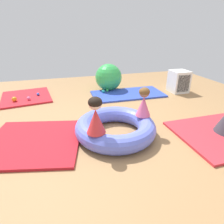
# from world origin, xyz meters

# --- Properties ---
(ground_plane) EXTENTS (8.00, 8.00, 0.00)m
(ground_plane) POSITION_xyz_m (0.00, 0.00, 0.00)
(ground_plane) COLOR #9E7549
(gym_mat_near_left) EXTENTS (1.60, 1.52, 0.04)m
(gym_mat_near_left) POSITION_xyz_m (-1.30, 0.03, 0.02)
(gym_mat_near_left) COLOR #B21923
(gym_mat_near_left) RESTS_ON ground
(gym_mat_far_left) EXTENTS (1.26, 1.36, 0.04)m
(gym_mat_far_left) POSITION_xyz_m (-1.66, 2.20, 0.02)
(gym_mat_far_left) COLOR red
(gym_mat_far_left) RESTS_ON ground
(gym_mat_front) EXTENTS (1.81, 0.92, 0.04)m
(gym_mat_front) POSITION_xyz_m (0.82, 1.73, 0.02)
(gym_mat_front) COLOR #2D47B7
(gym_mat_front) RESTS_ON ground
(inflatable_cushion) EXTENTS (1.27, 1.27, 0.28)m
(inflatable_cushion) POSITION_xyz_m (-0.06, -0.08, 0.14)
(inflatable_cushion) COLOR #6070E5
(inflatable_cushion) RESTS_ON ground
(child_in_red) EXTENTS (0.36, 0.36, 0.51)m
(child_in_red) POSITION_xyz_m (-0.42, -0.38, 0.52)
(child_in_red) COLOR red
(child_in_red) RESTS_ON inflatable_cushion
(child_in_pink) EXTENTS (0.29, 0.29, 0.47)m
(child_in_pink) POSITION_xyz_m (0.41, -0.05, 0.50)
(child_in_pink) COLOR #E5608E
(child_in_pink) RESTS_ON inflatable_cushion
(play_ball_green) EXTENTS (0.07, 0.07, 0.07)m
(play_ball_green) POSITION_xyz_m (0.34, 1.99, 0.08)
(play_ball_green) COLOR green
(play_ball_green) RESTS_ON gym_mat_front
(play_ball_orange) EXTENTS (0.11, 0.11, 0.11)m
(play_ball_orange) POSITION_xyz_m (-1.86, 1.88, 0.09)
(play_ball_orange) COLOR orange
(play_ball_orange) RESTS_ON gym_mat_far_left
(play_ball_teal) EXTENTS (0.08, 0.08, 0.08)m
(play_ball_teal) POSITION_xyz_m (0.23, 1.93, 0.08)
(play_ball_teal) COLOR teal
(play_ball_teal) RESTS_ON gym_mat_front
(play_ball_blue) EXTENTS (0.07, 0.07, 0.07)m
(play_ball_blue) POSITION_xyz_m (-1.38, 2.16, 0.08)
(play_ball_blue) COLOR blue
(play_ball_blue) RESTS_ON gym_mat_far_left
(play_ball_pink) EXTENTS (0.08, 0.08, 0.08)m
(play_ball_pink) POSITION_xyz_m (-1.56, 1.89, 0.08)
(play_ball_pink) COLOR pink
(play_ball_pink) RESTS_ON gym_mat_far_left
(exercise_ball_large) EXTENTS (0.71, 0.71, 0.71)m
(exercise_ball_large) POSITION_xyz_m (0.45, 2.25, 0.36)
(exercise_ball_large) COLOR green
(exercise_ball_large) RESTS_ON ground
(storage_cube) EXTENTS (0.44, 0.44, 0.56)m
(storage_cube) POSITION_xyz_m (2.19, 1.59, 0.28)
(storage_cube) COLOR white
(storage_cube) RESTS_ON ground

